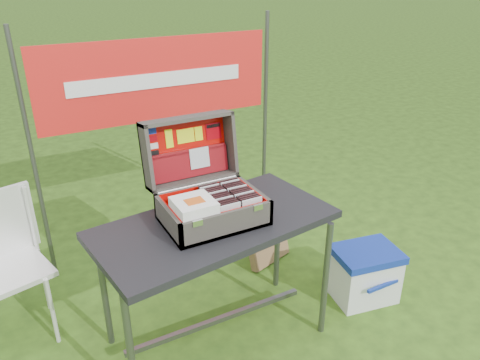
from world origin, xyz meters
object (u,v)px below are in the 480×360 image
suitcase (207,175)px  chair (10,274)px  cooler (364,274)px  cardboard_box (267,238)px  table (216,282)px

suitcase → chair: suitcase is taller
suitcase → cooler: (1.01, -0.19, -0.85)m
chair → cardboard_box: bearing=-15.8°
table → cardboard_box: (0.66, 0.54, -0.20)m
table → suitcase: suitcase is taller
table → chair: bearing=142.8°
table → cooler: 1.03m
cooler → cardboard_box: bearing=126.9°
table → chair: size_ratio=1.45×
chair → cardboard_box: (1.67, -0.03, -0.24)m
suitcase → cardboard_box: bearing=35.2°
cooler → cardboard_box: 0.74m
cooler → cardboard_box: size_ratio=1.06×
chair → cardboard_box: 1.68m
cooler → suitcase: bearing=179.3°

